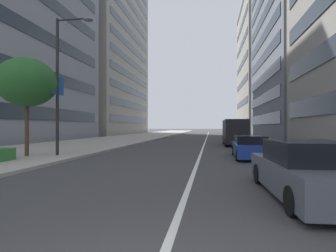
% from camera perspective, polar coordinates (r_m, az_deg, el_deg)
% --- Properties ---
extents(sidewalk_right_plaza, '(160.00, 10.31, 0.15)m').
position_cam_1_polar(sidewalk_right_plaza, '(34.47, -11.96, -3.03)').
color(sidewalk_right_plaza, '#A39E93').
rests_on(sidewalk_right_plaza, ground).
extents(lane_centre_stripe, '(110.00, 0.16, 0.01)m').
position_cam_1_polar(lane_centre_stripe, '(37.13, 8.30, -2.93)').
color(lane_centre_stripe, silver).
rests_on(lane_centre_stripe, ground).
extents(car_mid_block_traffic, '(4.74, 2.06, 1.46)m').
position_cam_1_polar(car_mid_block_traffic, '(7.67, 28.03, -8.75)').
color(car_mid_block_traffic, '#4C515B').
rests_on(car_mid_block_traffic, ground).
extents(car_following_behind, '(4.60, 1.91, 1.29)m').
position_cam_1_polar(car_following_behind, '(15.99, 17.52, -4.45)').
color(car_following_behind, navy).
rests_on(car_following_behind, ground).
extents(delivery_van_ahead, '(6.11, 2.12, 2.48)m').
position_cam_1_polar(delivery_van_ahead, '(26.39, 14.35, -1.18)').
color(delivery_van_ahead, black).
rests_on(delivery_van_ahead, ground).
extents(street_lamp_with_banners, '(1.26, 2.33, 8.00)m').
position_cam_1_polar(street_lamp_with_banners, '(16.71, -22.06, 10.55)').
color(street_lamp_with_banners, '#232326').
rests_on(street_lamp_with_banners, sidewalk_right_plaza).
extents(street_tree_mid_sidewalk, '(3.25, 3.25, 5.58)m').
position_cam_1_polar(street_tree_mid_sidewalk, '(17.04, -28.47, 8.35)').
color(street_tree_mid_sidewalk, '#473323').
rests_on(street_tree_mid_sidewalk, sidewalk_right_plaza).
extents(office_tower_mid_left, '(23.50, 19.75, 36.64)m').
position_cam_1_polar(office_tower_mid_left, '(48.85, 32.12, 19.63)').
color(office_tower_mid_left, slate).
rests_on(office_tower_mid_left, ground).
extents(office_tower_far_left_down_avenue, '(25.36, 14.50, 35.24)m').
position_cam_1_polar(office_tower_far_left_down_avenue, '(73.64, 21.53, 12.28)').
color(office_tower_far_left_down_avenue, gray).
rests_on(office_tower_far_left_down_avenue, ground).
extents(office_tower_behind_plaza, '(31.49, 14.18, 43.58)m').
position_cam_1_polar(office_tower_behind_plaza, '(68.71, -13.67, 16.78)').
color(office_tower_behind_plaza, gray).
rests_on(office_tower_behind_plaza, ground).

